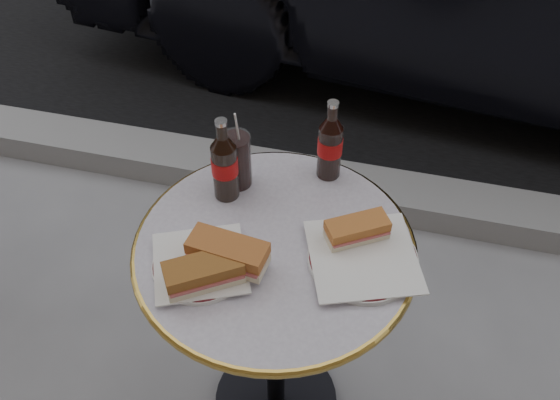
% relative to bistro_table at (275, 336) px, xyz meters
% --- Properties ---
extents(curb, '(40.00, 0.20, 0.12)m').
position_rel_bistro_table_xyz_m(curb, '(0.00, 0.90, -0.32)').
color(curb, gray).
rests_on(curb, ground).
extents(bistro_table, '(0.62, 0.62, 0.73)m').
position_rel_bistro_table_xyz_m(bistro_table, '(0.00, 0.00, 0.00)').
color(bistro_table, '#BAB2C4').
rests_on(bistro_table, ground).
extents(plate_left, '(0.24, 0.24, 0.01)m').
position_rel_bistro_table_xyz_m(plate_left, '(-0.14, -0.10, 0.37)').
color(plate_left, white).
rests_on(plate_left, bistro_table).
extents(plate_right, '(0.27, 0.27, 0.01)m').
position_rel_bistro_table_xyz_m(plate_right, '(0.19, 0.00, 0.37)').
color(plate_right, silver).
rests_on(plate_right, bistro_table).
extents(sandwich_left_a, '(0.17, 0.15, 0.05)m').
position_rel_bistro_table_xyz_m(sandwich_left_a, '(-0.11, -0.14, 0.40)').
color(sandwich_left_a, brown).
rests_on(sandwich_left_a, plate_left).
extents(sandwich_left_b, '(0.17, 0.10, 0.06)m').
position_rel_bistro_table_xyz_m(sandwich_left_b, '(-0.08, -0.08, 0.41)').
color(sandwich_left_b, '#AC5F2B').
rests_on(sandwich_left_b, plate_left).
extents(sandwich_right, '(0.15, 0.12, 0.05)m').
position_rel_bistro_table_xyz_m(sandwich_right, '(0.17, 0.05, 0.40)').
color(sandwich_right, '#B7682E').
rests_on(sandwich_right, plate_right).
extents(cola_bottle_left, '(0.06, 0.06, 0.22)m').
position_rel_bistro_table_xyz_m(cola_bottle_left, '(-0.15, 0.12, 0.48)').
color(cola_bottle_left, black).
rests_on(cola_bottle_left, bistro_table).
extents(cola_bottle_right, '(0.07, 0.07, 0.21)m').
position_rel_bistro_table_xyz_m(cola_bottle_right, '(0.07, 0.25, 0.47)').
color(cola_bottle_right, black).
rests_on(cola_bottle_right, bistro_table).
extents(cola_glass, '(0.08, 0.08, 0.14)m').
position_rel_bistro_table_xyz_m(cola_glass, '(-0.13, 0.17, 0.44)').
color(cola_glass, black).
rests_on(cola_glass, bistro_table).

